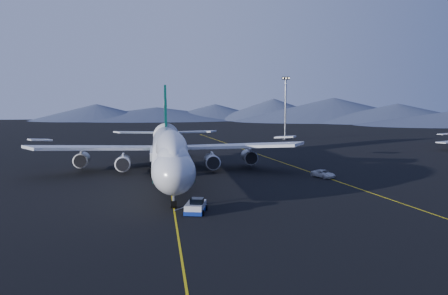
{
  "coord_description": "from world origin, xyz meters",
  "views": [
    {
      "loc": [
        -2.39,
        -99.95,
        16.94
      ],
      "look_at": [
        11.37,
        1.25,
        6.0
      ],
      "focal_mm": 40.0,
      "sensor_mm": 36.0,
      "label": 1
    }
  ],
  "objects": [
    {
      "name": "ground",
      "position": [
        0.0,
        0.0,
        0.0
      ],
      "size": [
        500.0,
        500.0,
        0.0
      ],
      "primitive_type": "plane",
      "color": "black",
      "rests_on": "ground"
    },
    {
      "name": "taxiway_line_main",
      "position": [
        0.0,
        0.0,
        0.01
      ],
      "size": [
        0.25,
        220.0,
        0.01
      ],
      "primitive_type": "cube",
      "color": "yellow",
      "rests_on": "ground"
    },
    {
      "name": "taxiway_line_side",
      "position": [
        30.0,
        10.0,
        0.01
      ],
      "size": [
        28.08,
        198.09,
        0.01
      ],
      "primitive_type": "cube",
      "rotation": [
        0.0,
        0.0,
        0.14
      ],
      "color": "yellow",
      "rests_on": "ground"
    },
    {
      "name": "boeing_747",
      "position": [
        0.0,
        0.03,
        5.81
      ],
      "size": [
        59.62,
        72.43,
        19.37
      ],
      "color": "silver",
      "rests_on": "ground"
    },
    {
      "name": "pushback_tug",
      "position": [
        3.0,
        -29.87,
        0.71
      ],
      "size": [
        3.89,
        5.64,
        2.25
      ],
      "rotation": [
        0.0,
        0.0,
        -0.24
      ],
      "color": "silver",
      "rests_on": "ground"
    },
    {
      "name": "service_van",
      "position": [
        31.27,
        -3.0,
        0.77
      ],
      "size": [
        4.46,
        6.1,
        1.54
      ],
      "primitive_type": "imported",
      "rotation": [
        0.0,
        0.0,
        0.39
      ],
      "color": "silver",
      "rests_on": "ground"
    },
    {
      "name": "floodlight_mast",
      "position": [
        45.17,
        80.62,
        11.83
      ],
      "size": [
        2.88,
        2.16,
        23.34
      ],
      "rotation": [
        0.0,
        0.0,
        0.28
      ],
      "color": "black",
      "rests_on": "ground"
    }
  ]
}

